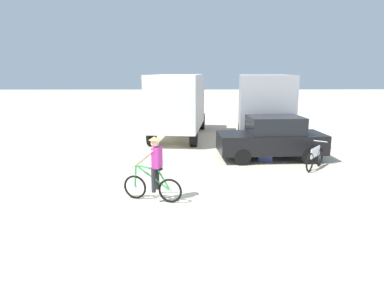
{
  "coord_description": "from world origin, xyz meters",
  "views": [
    {
      "loc": [
        -0.6,
        -7.91,
        3.52
      ],
      "look_at": [
        -0.46,
        3.53,
        1.1
      ],
      "focal_mm": 32.27,
      "sensor_mm": 36.0,
      "label": 1
    }
  ],
  "objects_px": {
    "supply_crate": "(266,154)",
    "sedan_parked": "(272,138)",
    "box_truck_grey_hauler": "(263,104)",
    "bicycle_spare": "(315,158)",
    "box_truck_white_box": "(179,103)",
    "cyclist_orange_shirt": "(154,171)"
  },
  "relations": [
    {
      "from": "supply_crate",
      "to": "sedan_parked",
      "type": "bearing_deg",
      "value": 31.7
    },
    {
      "from": "box_truck_grey_hauler",
      "to": "sedan_parked",
      "type": "bearing_deg",
      "value": -96.73
    },
    {
      "from": "box_truck_grey_hauler",
      "to": "bicycle_spare",
      "type": "bearing_deg",
      "value": -82.01
    },
    {
      "from": "box_truck_white_box",
      "to": "cyclist_orange_shirt",
      "type": "xyz_separation_m",
      "value": [
        -0.46,
        -9.44,
        -1.03
      ]
    },
    {
      "from": "bicycle_spare",
      "to": "supply_crate",
      "type": "xyz_separation_m",
      "value": [
        -1.54,
        1.21,
        -0.14
      ]
    },
    {
      "from": "cyclist_orange_shirt",
      "to": "bicycle_spare",
      "type": "bearing_deg",
      "value": 29.51
    },
    {
      "from": "cyclist_orange_shirt",
      "to": "bicycle_spare",
      "type": "xyz_separation_m",
      "value": [
        5.6,
        3.17,
        -0.45
      ]
    },
    {
      "from": "bicycle_spare",
      "to": "supply_crate",
      "type": "relative_size",
      "value": 2.46
    },
    {
      "from": "box_truck_grey_hauler",
      "to": "sedan_parked",
      "type": "height_order",
      "value": "box_truck_grey_hauler"
    },
    {
      "from": "box_truck_white_box",
      "to": "cyclist_orange_shirt",
      "type": "distance_m",
      "value": 9.5
    },
    {
      "from": "box_truck_white_box",
      "to": "sedan_parked",
      "type": "distance_m",
      "value": 6.31
    },
    {
      "from": "box_truck_grey_hauler",
      "to": "supply_crate",
      "type": "height_order",
      "value": "box_truck_grey_hauler"
    },
    {
      "from": "box_truck_grey_hauler",
      "to": "box_truck_white_box",
      "type": "bearing_deg",
      "value": 171.48
    },
    {
      "from": "box_truck_white_box",
      "to": "bicycle_spare",
      "type": "height_order",
      "value": "box_truck_white_box"
    },
    {
      "from": "sedan_parked",
      "to": "supply_crate",
      "type": "height_order",
      "value": "sedan_parked"
    },
    {
      "from": "sedan_parked",
      "to": "bicycle_spare",
      "type": "xyz_separation_m",
      "value": [
        1.29,
        -1.37,
        -0.48
      ]
    },
    {
      "from": "box_truck_grey_hauler",
      "to": "cyclist_orange_shirt",
      "type": "distance_m",
      "value": 10.07
    },
    {
      "from": "box_truck_grey_hauler",
      "to": "cyclist_orange_shirt",
      "type": "height_order",
      "value": "box_truck_grey_hauler"
    },
    {
      "from": "box_truck_white_box",
      "to": "cyclist_orange_shirt",
      "type": "height_order",
      "value": "box_truck_white_box"
    },
    {
      "from": "bicycle_spare",
      "to": "cyclist_orange_shirt",
      "type": "bearing_deg",
      "value": -150.49
    },
    {
      "from": "box_truck_white_box",
      "to": "sedan_parked",
      "type": "relative_size",
      "value": 1.62
    },
    {
      "from": "sedan_parked",
      "to": "bicycle_spare",
      "type": "height_order",
      "value": "sedan_parked"
    }
  ]
}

